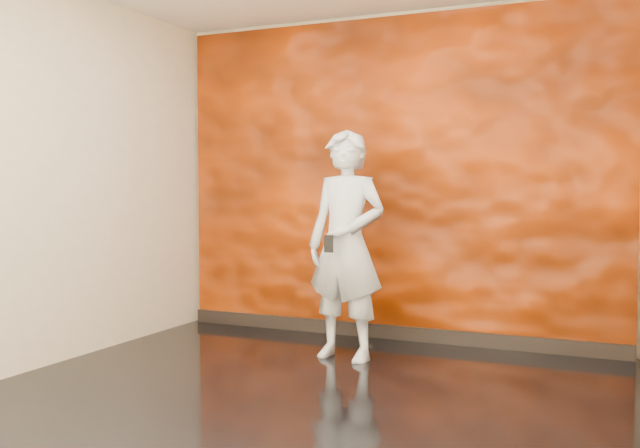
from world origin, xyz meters
The scene contains 5 objects.
room centered at (0.00, 0.00, 1.40)m, with size 4.02×4.02×2.81m.
feature_wall centered at (0.00, 1.96, 1.38)m, with size 3.90×0.06×2.75m, color #CA3900.
baseboard centered at (0.00, 1.92, 0.06)m, with size 3.90×0.04×0.12m, color black.
man centered at (-0.08, 1.12, 0.87)m, with size 0.63×0.42×1.74m, color #979DA6.
phone centered at (-0.11, 0.85, 0.90)m, with size 0.07×0.01×0.13m, color black.
Camera 1 is at (1.93, -3.88, 1.31)m, focal length 40.00 mm.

